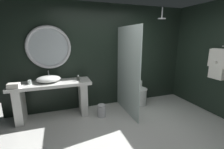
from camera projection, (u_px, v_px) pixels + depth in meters
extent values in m
plane|color=silver|center=(137.00, 147.00, 2.62)|extent=(5.76, 5.76, 0.00)
cube|color=black|center=(104.00, 57.00, 4.07)|extent=(4.80, 0.10, 2.60)
cube|color=black|center=(211.00, 58.00, 3.77)|extent=(0.10, 2.47, 2.60)
cube|color=silver|center=(52.00, 84.00, 3.44)|extent=(1.69, 0.56, 0.07)
cube|color=silver|center=(20.00, 105.00, 3.33)|extent=(0.16, 0.48, 0.76)
cube|color=silver|center=(83.00, 98.00, 3.75)|extent=(0.16, 0.48, 0.76)
ellipsoid|color=white|center=(49.00, 79.00, 3.43)|extent=(0.51, 0.42, 0.15)
cylinder|color=silver|center=(49.00, 75.00, 3.59)|extent=(0.02, 0.02, 0.23)
cylinder|color=silver|center=(48.00, 71.00, 3.52)|extent=(0.02, 0.11, 0.02)
cylinder|color=silver|center=(30.00, 82.00, 3.28)|extent=(0.07, 0.07, 0.09)
cylinder|color=#282D28|center=(78.00, 78.00, 3.57)|extent=(0.06, 0.06, 0.10)
cylinder|color=silver|center=(78.00, 76.00, 3.55)|extent=(0.04, 0.04, 0.02)
torus|color=silver|center=(49.00, 47.00, 3.50)|extent=(0.96, 0.07, 0.96)
cylinder|color=#B2BCC1|center=(49.00, 47.00, 3.51)|extent=(0.85, 0.01, 0.85)
cube|color=silver|center=(127.00, 71.00, 3.65)|extent=(0.02, 1.22, 2.04)
cylinder|color=silver|center=(162.00, 13.00, 3.77)|extent=(0.02, 0.02, 0.26)
cylinder|color=silver|center=(162.00, 19.00, 3.80)|extent=(0.19, 0.19, 0.02)
sphere|color=silver|center=(223.00, 46.00, 3.40)|extent=(0.04, 0.04, 0.04)
cube|color=silver|center=(218.00, 64.00, 3.47)|extent=(0.12, 0.32, 0.68)
cylinder|color=silver|center=(211.00, 57.00, 3.61)|extent=(0.12, 0.12, 0.40)
sphere|color=silver|center=(216.00, 63.00, 3.43)|extent=(0.07, 0.07, 0.07)
cylinder|color=white|center=(139.00, 97.00, 4.27)|extent=(0.41, 0.41, 0.44)
ellipsoid|color=white|center=(139.00, 89.00, 4.21)|extent=(0.43, 0.47, 0.02)
cube|color=white|center=(134.00, 87.00, 4.49)|extent=(0.41, 0.16, 0.37)
cylinder|color=silver|center=(102.00, 111.00, 3.61)|extent=(0.19, 0.19, 0.26)
ellipsoid|color=silver|center=(101.00, 105.00, 3.57)|extent=(0.19, 0.19, 0.06)
cube|color=silver|center=(14.00, 86.00, 3.04)|extent=(0.22, 0.17, 0.09)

